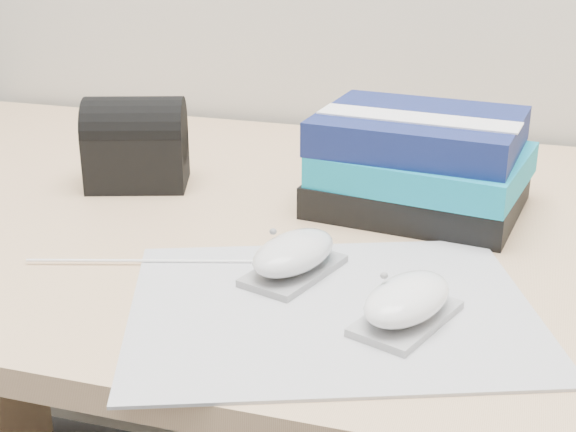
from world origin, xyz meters
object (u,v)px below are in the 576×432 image
(mouse_front, at_px, (407,302))
(pouch, at_px, (136,143))
(mouse_rear, at_px, (294,256))
(desk, at_px, (376,365))
(book_stack, at_px, (420,163))

(mouse_front, height_order, pouch, pouch)
(mouse_front, relative_size, pouch, 0.83)
(mouse_rear, bearing_deg, desk, 77.46)
(mouse_rear, distance_m, mouse_front, 0.14)
(mouse_rear, relative_size, mouse_front, 1.01)
(desk, xyz_separation_m, pouch, (-0.33, -0.02, 0.29))
(desk, relative_size, mouse_rear, 12.54)
(mouse_rear, height_order, pouch, pouch)
(mouse_front, bearing_deg, mouse_rear, 152.24)
(desk, xyz_separation_m, mouse_front, (0.07, -0.30, 0.26))
(mouse_rear, xyz_separation_m, book_stack, (0.09, 0.23, 0.04))
(desk, relative_size, pouch, 10.59)
(mouse_rear, bearing_deg, mouse_front, -27.76)
(mouse_rear, height_order, book_stack, book_stack)
(book_stack, bearing_deg, mouse_front, -83.75)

